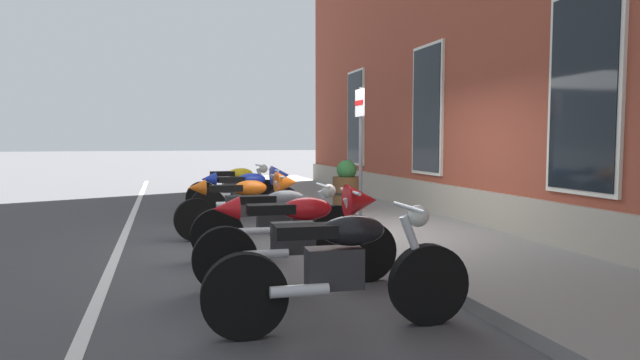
% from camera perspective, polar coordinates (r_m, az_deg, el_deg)
% --- Properties ---
extents(ground_plane, '(140.00, 140.00, 0.00)m').
position_cam_1_polar(ground_plane, '(8.22, 2.59, -6.43)').
color(ground_plane, '#424244').
extents(sidewalk, '(26.66, 2.40, 0.13)m').
position_cam_1_polar(sidewalk, '(8.66, 10.18, -5.52)').
color(sidewalk, slate).
rests_on(sidewalk, ground_plane).
extents(lane_stripe, '(26.66, 0.12, 0.01)m').
position_cam_1_polar(lane_stripe, '(7.84, -20.38, -7.20)').
color(lane_stripe, silver).
rests_on(lane_stripe, ground_plane).
extents(motorcycle_yellow_naked, '(0.62, 2.06, 1.00)m').
position_cam_1_polar(motorcycle_yellow_naked, '(11.52, -8.65, -0.94)').
color(motorcycle_yellow_naked, black).
rests_on(motorcycle_yellow_naked, ground_plane).
extents(motorcycle_blue_sport, '(0.62, 2.05, 1.04)m').
position_cam_1_polar(motorcycle_blue_sport, '(10.10, -7.25, -1.24)').
color(motorcycle_blue_sport, black).
rests_on(motorcycle_blue_sport, ground_plane).
extents(motorcycle_orange_sport, '(0.62, 2.13, 1.02)m').
position_cam_1_polar(motorcycle_orange_sport, '(8.54, -7.37, -2.28)').
color(motorcycle_orange_sport, black).
rests_on(motorcycle_orange_sport, ground_plane).
extents(motorcycle_grey_naked, '(0.62, 2.21, 0.94)m').
position_cam_1_polar(motorcycle_grey_naked, '(7.05, -4.19, -4.29)').
color(motorcycle_grey_naked, black).
rests_on(motorcycle_grey_naked, ground_plane).
extents(motorcycle_red_sport, '(0.62, 2.15, 1.05)m').
position_cam_1_polar(motorcycle_red_sport, '(5.70, -1.53, -5.36)').
color(motorcycle_red_sport, black).
rests_on(motorcycle_red_sport, ground_plane).
extents(motorcycle_black_naked, '(0.62, 2.17, 0.99)m').
position_cam_1_polar(motorcycle_black_naked, '(4.38, 2.38, -9.36)').
color(motorcycle_black_naked, black).
rests_on(motorcycle_black_naked, ground_plane).
extents(parking_sign, '(0.36, 0.07, 2.23)m').
position_cam_1_polar(parking_sign, '(8.93, 4.21, 4.61)').
color(parking_sign, '#4C4C51').
rests_on(parking_sign, sidewalk).
extents(barrel_planter, '(0.59, 0.59, 0.99)m').
position_cam_1_polar(barrel_planter, '(10.99, 2.78, -0.81)').
color(barrel_planter, brown).
rests_on(barrel_planter, sidewalk).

